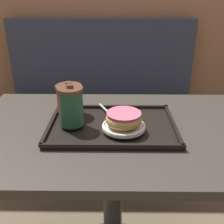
{
  "coord_description": "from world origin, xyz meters",
  "views": [
    {
      "loc": [
        0.01,
        -0.86,
        1.16
      ],
      "look_at": [
        -0.0,
        -0.0,
        0.77
      ],
      "focal_mm": 42.0,
      "sensor_mm": 36.0,
      "label": 1
    }
  ],
  "objects_px": {
    "coffee_cup_front": "(71,106)",
    "donut_chocolate_glazed": "(124,119)",
    "spoon": "(109,112)",
    "coffee_cup_rear": "(69,99)"
  },
  "relations": [
    {
      "from": "coffee_cup_front",
      "to": "donut_chocolate_glazed",
      "type": "xyz_separation_m",
      "value": [
        0.18,
        -0.03,
        -0.03
      ]
    },
    {
      "from": "spoon",
      "to": "coffee_cup_rear",
      "type": "bearing_deg",
      "value": -119.43
    },
    {
      "from": "donut_chocolate_glazed",
      "to": "spoon",
      "type": "bearing_deg",
      "value": 114.49
    },
    {
      "from": "coffee_cup_front",
      "to": "spoon",
      "type": "distance_m",
      "value": 0.17
    },
    {
      "from": "donut_chocolate_glazed",
      "to": "spoon",
      "type": "xyz_separation_m",
      "value": [
        -0.05,
        0.12,
        -0.03
      ]
    },
    {
      "from": "donut_chocolate_glazed",
      "to": "spoon",
      "type": "height_order",
      "value": "donut_chocolate_glazed"
    },
    {
      "from": "donut_chocolate_glazed",
      "to": "coffee_cup_rear",
      "type": "bearing_deg",
      "value": 147.18
    },
    {
      "from": "spoon",
      "to": "donut_chocolate_glazed",
      "type": "bearing_deg",
      "value": 0.01
    },
    {
      "from": "spoon",
      "to": "coffee_cup_front",
      "type": "bearing_deg",
      "value": -78.66
    },
    {
      "from": "coffee_cup_front",
      "to": "coffee_cup_rear",
      "type": "bearing_deg",
      "value": 102.85
    }
  ]
}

